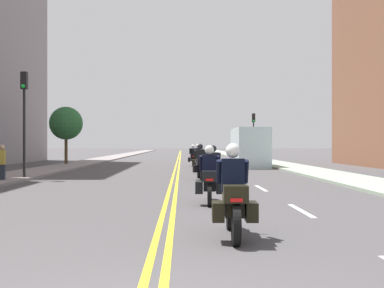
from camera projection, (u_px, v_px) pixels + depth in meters
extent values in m
plane|color=#454244|center=(179.00, 159.00, 51.74)|extent=(264.00, 264.00, 0.00)
cube|color=gray|center=(105.00, 159.00, 51.57)|extent=(2.85, 144.00, 0.12)
cube|color=#93A58F|center=(252.00, 159.00, 51.91)|extent=(2.85, 144.00, 0.12)
cube|color=yellow|center=(178.00, 159.00, 51.74)|extent=(0.12, 132.00, 0.01)
cube|color=yellow|center=(180.00, 159.00, 51.75)|extent=(0.12, 132.00, 0.01)
cube|color=silver|center=(301.00, 210.00, 11.82)|extent=(0.14, 2.40, 0.01)
cube|color=silver|center=(261.00, 188.00, 17.82)|extent=(0.14, 2.40, 0.01)
cube|color=silver|center=(241.00, 177.00, 23.82)|extent=(0.14, 2.40, 0.01)
cube|color=silver|center=(229.00, 170.00, 29.82)|extent=(0.14, 2.40, 0.01)
cube|color=silver|center=(221.00, 166.00, 35.82)|extent=(0.14, 2.40, 0.01)
cube|color=silver|center=(216.00, 163.00, 41.82)|extent=(0.14, 2.40, 0.01)
cube|color=silver|center=(211.00, 161.00, 47.81)|extent=(0.14, 2.40, 0.01)
cube|color=silver|center=(208.00, 159.00, 53.81)|extent=(0.14, 2.40, 0.01)
cube|color=silver|center=(205.00, 157.00, 59.81)|extent=(0.14, 2.40, 0.01)
cylinder|color=black|center=(230.00, 212.00, 9.22)|extent=(0.15, 0.68, 0.67)
cylinder|color=black|center=(236.00, 225.00, 7.72)|extent=(0.15, 0.68, 0.67)
cube|color=silver|center=(230.00, 194.00, 9.22)|extent=(0.15, 0.32, 0.04)
cube|color=black|center=(233.00, 202.00, 8.47)|extent=(0.36, 1.15, 0.40)
cube|color=black|center=(236.00, 194.00, 7.80)|extent=(0.41, 0.37, 0.28)
cube|color=red|center=(237.00, 200.00, 7.61)|extent=(0.20, 0.04, 0.06)
cube|color=black|center=(218.00, 211.00, 8.03)|extent=(0.22, 0.45, 0.32)
cube|color=black|center=(251.00, 212.00, 8.02)|extent=(0.22, 0.45, 0.32)
cube|color=#B2C1CC|center=(231.00, 179.00, 8.95)|extent=(0.36, 0.14, 0.36)
cube|color=black|center=(233.00, 175.00, 8.42)|extent=(0.41, 0.27, 0.58)
cylinder|color=black|center=(219.00, 172.00, 8.58)|extent=(0.11, 0.28, 0.45)
cylinder|color=black|center=(246.00, 172.00, 8.57)|extent=(0.11, 0.28, 0.45)
sphere|color=white|center=(233.00, 151.00, 8.45)|extent=(0.26, 0.26, 0.26)
cylinder|color=black|center=(209.00, 190.00, 14.15)|extent=(0.14, 0.61, 0.60)
cylinder|color=black|center=(210.00, 195.00, 12.55)|extent=(0.14, 0.61, 0.60)
cube|color=silver|center=(209.00, 179.00, 14.15)|extent=(0.16, 0.33, 0.04)
cube|color=black|center=(209.00, 182.00, 13.35)|extent=(0.38, 1.24, 0.40)
cube|color=black|center=(210.00, 176.00, 12.63)|extent=(0.42, 0.38, 0.28)
cube|color=red|center=(210.00, 180.00, 12.44)|extent=(0.20, 0.04, 0.06)
cube|color=black|center=(199.00, 187.00, 12.88)|extent=(0.22, 0.45, 0.32)
cube|color=black|center=(220.00, 187.00, 12.86)|extent=(0.22, 0.45, 0.32)
cube|color=#B2C1CC|center=(209.00, 168.00, 13.87)|extent=(0.37, 0.14, 0.36)
cube|color=black|center=(209.00, 165.00, 13.30)|extent=(0.41, 0.28, 0.57)
cylinder|color=black|center=(201.00, 163.00, 13.46)|extent=(0.11, 0.29, 0.45)
cylinder|color=black|center=(218.00, 163.00, 13.44)|extent=(0.11, 0.29, 0.45)
sphere|color=white|center=(209.00, 150.00, 13.33)|extent=(0.26, 0.26, 0.26)
cylinder|color=black|center=(212.00, 178.00, 18.70)|extent=(0.13, 0.62, 0.61)
cylinder|color=black|center=(215.00, 182.00, 17.11)|extent=(0.13, 0.62, 0.61)
cube|color=silver|center=(212.00, 170.00, 18.70)|extent=(0.14, 0.32, 0.04)
cube|color=black|center=(213.00, 172.00, 17.91)|extent=(0.33, 1.21, 0.40)
cube|color=black|center=(215.00, 168.00, 17.19)|extent=(0.40, 0.36, 0.28)
cube|color=red|center=(215.00, 170.00, 17.00)|extent=(0.20, 0.03, 0.06)
cube|color=black|center=(206.00, 176.00, 17.42)|extent=(0.20, 0.44, 0.32)
cube|color=black|center=(222.00, 176.00, 17.44)|extent=(0.20, 0.44, 0.32)
cube|color=#B2C1CC|center=(212.00, 162.00, 18.41)|extent=(0.36, 0.13, 0.36)
cube|color=black|center=(213.00, 160.00, 17.86)|extent=(0.40, 0.26, 0.56)
cylinder|color=black|center=(207.00, 158.00, 18.00)|extent=(0.10, 0.28, 0.45)
cylinder|color=black|center=(219.00, 158.00, 18.01)|extent=(0.10, 0.28, 0.45)
sphere|color=black|center=(213.00, 149.00, 17.89)|extent=(0.26, 0.26, 0.26)
cylinder|color=black|center=(199.00, 171.00, 23.11)|extent=(0.16, 0.68, 0.68)
cylinder|color=black|center=(202.00, 173.00, 21.65)|extent=(0.16, 0.68, 0.68)
cube|color=silver|center=(199.00, 164.00, 23.11)|extent=(0.16, 0.33, 0.04)
cube|color=black|center=(200.00, 166.00, 22.38)|extent=(0.38, 1.13, 0.40)
cube|color=black|center=(202.00, 162.00, 21.72)|extent=(0.42, 0.38, 0.28)
cube|color=red|center=(202.00, 164.00, 21.53)|extent=(0.20, 0.04, 0.06)
cube|color=black|center=(195.00, 169.00, 21.92)|extent=(0.22, 0.45, 0.32)
cube|color=black|center=(207.00, 169.00, 21.96)|extent=(0.22, 0.45, 0.32)
cube|color=#B2C1CC|center=(199.00, 158.00, 22.85)|extent=(0.37, 0.14, 0.36)
cube|color=black|center=(200.00, 156.00, 22.33)|extent=(0.41, 0.28, 0.59)
cylinder|color=black|center=(195.00, 155.00, 22.46)|extent=(0.12, 0.29, 0.45)
cylinder|color=black|center=(205.00, 155.00, 22.50)|extent=(0.12, 0.29, 0.45)
sphere|color=black|center=(200.00, 146.00, 22.36)|extent=(0.26, 0.26, 0.26)
cylinder|color=black|center=(201.00, 168.00, 27.38)|extent=(0.12, 0.61, 0.60)
cylinder|color=black|center=(202.00, 169.00, 25.79)|extent=(0.12, 0.61, 0.60)
cube|color=silver|center=(201.00, 162.00, 27.38)|extent=(0.15, 0.32, 0.04)
cube|color=black|center=(201.00, 163.00, 26.58)|extent=(0.35, 1.21, 0.40)
cube|color=black|center=(201.00, 160.00, 25.87)|extent=(0.41, 0.37, 0.28)
cube|color=red|center=(202.00, 161.00, 25.68)|extent=(0.20, 0.03, 0.06)
cube|color=black|center=(196.00, 165.00, 26.11)|extent=(0.21, 0.44, 0.32)
cube|color=black|center=(206.00, 165.00, 26.11)|extent=(0.21, 0.44, 0.32)
cube|color=#B2C1CC|center=(201.00, 156.00, 27.09)|extent=(0.36, 0.13, 0.36)
cube|color=black|center=(201.00, 155.00, 26.53)|extent=(0.41, 0.27, 0.52)
cylinder|color=black|center=(197.00, 154.00, 26.68)|extent=(0.11, 0.28, 0.45)
cylinder|color=black|center=(205.00, 154.00, 26.68)|extent=(0.11, 0.28, 0.45)
sphere|color=white|center=(201.00, 148.00, 26.56)|extent=(0.26, 0.26, 0.26)
cylinder|color=black|center=(198.00, 164.00, 31.81)|extent=(0.14, 0.66, 0.66)
cylinder|color=black|center=(198.00, 165.00, 30.30)|extent=(0.14, 0.66, 0.66)
cube|color=silver|center=(198.00, 159.00, 31.81)|extent=(0.15, 0.32, 0.04)
cube|color=black|center=(198.00, 160.00, 31.05)|extent=(0.35, 1.16, 0.40)
cube|color=black|center=(198.00, 157.00, 30.37)|extent=(0.41, 0.37, 0.28)
cube|color=red|center=(198.00, 158.00, 30.18)|extent=(0.20, 0.04, 0.06)
cube|color=black|center=(194.00, 162.00, 30.60)|extent=(0.21, 0.45, 0.32)
cube|color=black|center=(202.00, 162.00, 30.60)|extent=(0.21, 0.45, 0.32)
cube|color=#B2C1CC|center=(198.00, 154.00, 31.54)|extent=(0.36, 0.13, 0.36)
cube|color=black|center=(198.00, 153.00, 31.00)|extent=(0.41, 0.27, 0.59)
cylinder|color=black|center=(194.00, 152.00, 31.16)|extent=(0.11, 0.28, 0.45)
cylinder|color=black|center=(201.00, 152.00, 31.15)|extent=(0.11, 0.28, 0.45)
sphere|color=white|center=(198.00, 146.00, 31.03)|extent=(0.26, 0.26, 0.26)
cylinder|color=black|center=(193.00, 161.00, 36.72)|extent=(0.16, 0.64, 0.63)
cylinder|color=black|center=(193.00, 162.00, 35.25)|extent=(0.16, 0.64, 0.63)
cube|color=silver|center=(193.00, 157.00, 36.72)|extent=(0.15, 0.32, 0.04)
cube|color=black|center=(193.00, 158.00, 35.98)|extent=(0.35, 1.12, 0.40)
cube|color=black|center=(193.00, 155.00, 35.32)|extent=(0.41, 0.37, 0.28)
cube|color=red|center=(193.00, 157.00, 35.13)|extent=(0.20, 0.04, 0.06)
cube|color=black|center=(189.00, 160.00, 35.54)|extent=(0.21, 0.45, 0.32)
cube|color=black|center=(197.00, 160.00, 35.54)|extent=(0.21, 0.45, 0.32)
cube|color=#B2C1CC|center=(193.00, 153.00, 36.45)|extent=(0.36, 0.13, 0.36)
cube|color=black|center=(193.00, 152.00, 35.93)|extent=(0.41, 0.27, 0.55)
cylinder|color=black|center=(190.00, 151.00, 36.08)|extent=(0.11, 0.28, 0.45)
cylinder|color=black|center=(196.00, 151.00, 36.08)|extent=(0.11, 0.28, 0.45)
sphere|color=white|center=(193.00, 146.00, 35.96)|extent=(0.26, 0.26, 0.26)
cylinder|color=black|center=(24.00, 134.00, 22.09)|extent=(0.12, 0.12, 4.26)
cube|color=black|center=(24.00, 81.00, 22.09)|extent=(0.28, 0.28, 0.80)
sphere|color=green|center=(23.00, 86.00, 21.94)|extent=(0.18, 0.18, 0.18)
cylinder|color=black|center=(254.00, 142.00, 44.20)|extent=(0.12, 0.12, 3.76)
cube|color=black|center=(254.00, 118.00, 44.20)|extent=(0.28, 0.28, 0.80)
sphere|color=green|center=(254.00, 121.00, 44.05)|extent=(0.18, 0.18, 0.18)
cube|color=#202732|center=(2.00, 173.00, 20.50)|extent=(0.24, 0.31, 0.78)
cube|color=#A48A2F|center=(2.00, 157.00, 20.50)|extent=(0.27, 0.39, 0.62)
sphere|color=tan|center=(2.00, 147.00, 20.50)|extent=(0.22, 0.22, 0.22)
cylinder|color=#4E3C23|center=(66.00, 150.00, 37.43)|extent=(0.24, 0.24, 2.39)
sphere|color=#2A6032|center=(66.00, 123.00, 37.43)|extent=(2.60, 2.60, 2.60)
cube|color=beige|center=(244.00, 151.00, 36.95)|extent=(2.00, 1.80, 2.20)
cube|color=silver|center=(250.00, 148.00, 33.95)|extent=(2.20, 5.20, 2.80)
cylinder|color=black|center=(245.00, 160.00, 36.55)|extent=(2.00, 0.90, 0.90)
cylinder|color=black|center=(253.00, 162.00, 32.35)|extent=(2.00, 0.90, 0.90)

